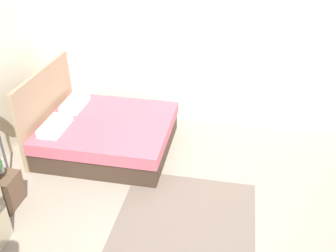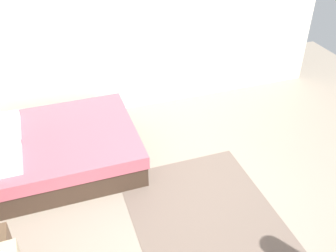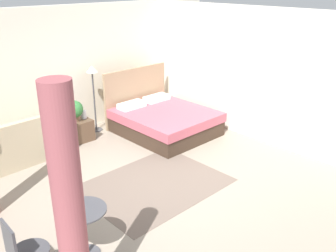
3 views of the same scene
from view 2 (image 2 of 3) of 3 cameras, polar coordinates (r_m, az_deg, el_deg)
The scene contains 4 objects.
ground_plane at distance 5.14m, azimuth 6.23°, elevation -12.02°, with size 8.55×9.50×0.02m, color gray.
wall_right at distance 6.56m, azimuth -3.24°, elevation 13.89°, with size 0.12×6.50×2.78m, color silver.
area_rug at distance 4.98m, azimuth 5.77°, elevation -13.67°, with size 2.33×1.80×0.01m, color #66564C.
bed at distance 5.77m, azimuth -15.93°, elevation -3.18°, with size 1.81×2.08×1.34m.
Camera 2 is at (-3.13, 1.66, 3.72)m, focal length 40.93 mm.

